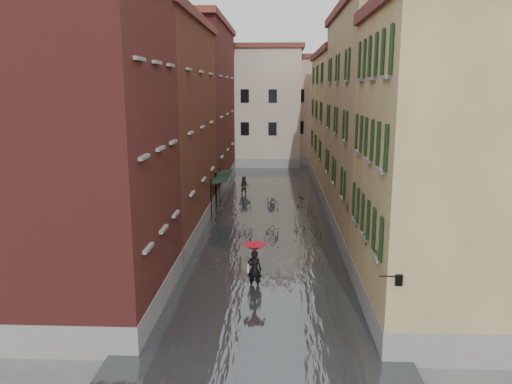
# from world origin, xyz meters

# --- Properties ---
(ground) EXTENTS (120.00, 120.00, 0.00)m
(ground) POSITION_xyz_m (0.00, 0.00, 0.00)
(ground) COLOR #59595C
(ground) RESTS_ON ground
(floodwater) EXTENTS (10.00, 60.00, 0.20)m
(floodwater) POSITION_xyz_m (0.00, 13.00, 0.10)
(floodwater) COLOR #494F51
(floodwater) RESTS_ON ground
(building_left_near) EXTENTS (6.00, 8.00, 13.00)m
(building_left_near) POSITION_xyz_m (-7.00, -2.00, 6.50)
(building_left_near) COLOR maroon
(building_left_near) RESTS_ON ground
(building_left_mid) EXTENTS (6.00, 14.00, 12.50)m
(building_left_mid) POSITION_xyz_m (-7.00, 9.00, 6.25)
(building_left_mid) COLOR maroon
(building_left_mid) RESTS_ON ground
(building_left_far) EXTENTS (6.00, 16.00, 14.00)m
(building_left_far) POSITION_xyz_m (-7.00, 24.00, 7.00)
(building_left_far) COLOR maroon
(building_left_far) RESTS_ON ground
(building_right_near) EXTENTS (6.00, 8.00, 11.50)m
(building_right_near) POSITION_xyz_m (7.00, -2.00, 5.75)
(building_right_near) COLOR #977D4E
(building_right_near) RESTS_ON ground
(building_right_mid) EXTENTS (6.00, 14.00, 13.00)m
(building_right_mid) POSITION_xyz_m (7.00, 9.00, 6.50)
(building_right_mid) COLOR tan
(building_right_mid) RESTS_ON ground
(building_right_far) EXTENTS (6.00, 16.00, 11.50)m
(building_right_far) POSITION_xyz_m (7.00, 24.00, 5.75)
(building_right_far) COLOR #977D4E
(building_right_far) RESTS_ON ground
(building_end_cream) EXTENTS (12.00, 9.00, 13.00)m
(building_end_cream) POSITION_xyz_m (-3.00, 38.00, 6.50)
(building_end_cream) COLOR #BCB095
(building_end_cream) RESTS_ON ground
(building_end_pink) EXTENTS (10.00, 9.00, 12.00)m
(building_end_pink) POSITION_xyz_m (6.00, 40.00, 6.00)
(building_end_pink) COLOR tan
(building_end_pink) RESTS_ON ground
(awning_near) EXTENTS (1.09, 3.02, 2.80)m
(awning_near) POSITION_xyz_m (-3.49, 13.67, 2.47)
(awning_near) COLOR black
(awning_near) RESTS_ON ground
(awning_far) EXTENTS (1.09, 2.78, 2.80)m
(awning_far) POSITION_xyz_m (-3.49, 16.04, 2.46)
(awning_far) COLOR black
(awning_far) RESTS_ON ground
(wall_lantern) EXTENTS (0.71, 0.22, 0.35)m
(wall_lantern) POSITION_xyz_m (4.33, -6.00, 3.01)
(wall_lantern) COLOR black
(wall_lantern) RESTS_ON ground
(window_planters) EXTENTS (0.59, 8.08, 0.84)m
(window_planters) POSITION_xyz_m (4.12, -0.88, 3.51)
(window_planters) COLOR brown
(window_planters) RESTS_ON ground
(pedestrian_main) EXTENTS (1.05, 1.05, 2.06)m
(pedestrian_main) POSITION_xyz_m (-0.44, 0.28, 1.28)
(pedestrian_main) COLOR black
(pedestrian_main) RESTS_ON ground
(pedestrian_far) EXTENTS (0.82, 0.64, 1.67)m
(pedestrian_far) POSITION_xyz_m (-2.17, 19.68, 0.84)
(pedestrian_far) COLOR black
(pedestrian_far) RESTS_ON ground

